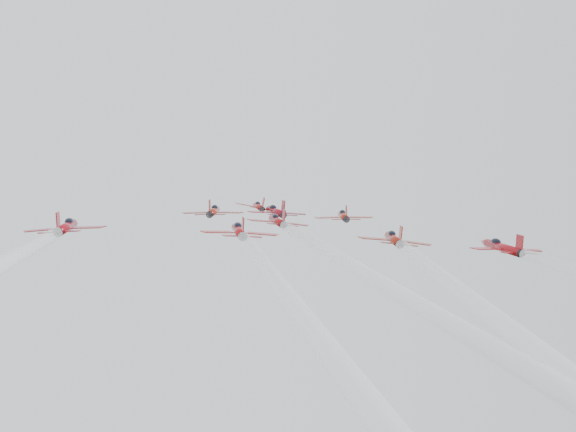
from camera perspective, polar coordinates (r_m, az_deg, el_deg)
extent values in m
cylinder|color=#AB1710|center=(147.68, -2.09, 0.64)|extent=(1.04, 8.69, 5.71)
cone|color=#AB1710|center=(153.43, -2.23, 0.81)|extent=(1.04, 2.33, 1.96)
cone|color=black|center=(142.40, -1.96, 0.47)|extent=(1.04, 1.51, 1.48)
ellipsoid|color=black|center=(149.81, -2.14, 0.89)|extent=(0.95, 2.23, 1.79)
cube|color=#AB1710|center=(146.78, -3.07, 0.65)|extent=(3.89, 2.56, 0.95)
cube|color=#AB1710|center=(147.12, -1.08, 0.55)|extent=(3.89, 2.56, 0.95)
cube|color=#AB1710|center=(143.45, -1.96, 0.96)|extent=(0.11, 2.43, 2.50)
cube|color=#AB1710|center=(143.26, -2.51, 0.53)|extent=(1.87, 1.27, 0.55)
cube|color=#AB1710|center=(143.44, -1.45, 0.48)|extent=(1.87, 1.27, 0.55)
cylinder|color=maroon|center=(132.09, -5.35, 0.30)|extent=(1.16, 9.71, 6.38)
cone|color=maroon|center=(138.52, -5.37, 0.53)|extent=(1.16, 2.60, 2.19)
cone|color=black|center=(126.18, -5.33, 0.07)|extent=(1.16, 1.69, 1.65)
ellipsoid|color=black|center=(134.47, -5.34, 0.61)|extent=(1.06, 2.49, 2.00)
cube|color=maroon|center=(131.25, -6.59, 0.31)|extent=(4.35, 2.85, 1.06)
cube|color=maroon|center=(131.31, -4.10, 0.18)|extent=(4.35, 2.85, 1.06)
cube|color=maroon|center=(127.34, -5.30, 0.69)|extent=(0.13, 2.72, 2.79)
cube|color=maroon|center=(127.23, -6.00, 0.15)|extent=(2.09, 1.42, 0.61)
cube|color=maroon|center=(127.26, -4.67, 0.08)|extent=(2.09, 1.42, 0.61)
cylinder|color=maroon|center=(138.76, -0.85, 0.29)|extent=(1.20, 10.02, 6.58)
cone|color=maroon|center=(145.38, -1.07, 0.51)|extent=(1.20, 2.68, 2.26)
cone|color=black|center=(132.69, -0.63, 0.06)|extent=(1.20, 1.74, 1.70)
ellipsoid|color=black|center=(141.21, -0.92, 0.60)|extent=(1.09, 2.57, 2.07)
cube|color=maroon|center=(137.66, -2.04, 0.30)|extent=(4.49, 2.95, 1.09)
cube|color=maroon|center=(138.19, 0.40, 0.18)|extent=(4.49, 2.95, 1.09)
cube|color=maroon|center=(133.89, -0.64, 0.67)|extent=(0.13, 2.80, 2.88)
cube|color=maroon|center=(133.64, -1.32, 0.14)|extent=(2.15, 1.46, 0.63)
cube|color=maroon|center=(133.92, -0.02, 0.07)|extent=(2.15, 1.46, 0.63)
cylinder|color=#AC2110|center=(137.70, 3.98, -0.04)|extent=(1.16, 9.65, 6.34)
cone|color=#AC2110|center=(144.01, 3.55, 0.19)|extent=(1.16, 2.58, 2.17)
cone|color=black|center=(131.92, 4.41, -0.28)|extent=(1.16, 1.68, 1.64)
ellipsoid|color=black|center=(140.04, 3.83, 0.26)|extent=(1.05, 2.48, 1.99)
cube|color=#AC2110|center=(136.41, 2.86, -0.04)|extent=(4.32, 2.84, 1.05)
cube|color=#AC2110|center=(137.40, 5.20, -0.16)|extent=(4.32, 2.84, 1.05)
cube|color=#AC2110|center=(133.06, 4.35, 0.32)|extent=(0.13, 2.70, 2.78)
cube|color=#AC2110|center=(132.70, 3.71, -0.20)|extent=(2.08, 1.41, 0.61)
cube|color=#AC2110|center=(133.23, 4.95, -0.26)|extent=(2.08, 1.41, 0.61)
cylinder|color=#A10F11|center=(121.09, -0.75, -0.39)|extent=(1.10, 9.14, 6.00)
cone|color=#A10F11|center=(127.12, -0.99, -0.13)|extent=(1.10, 2.44, 2.06)
cone|color=black|center=(115.56, -0.51, -0.66)|extent=(1.10, 1.59, 1.55)
ellipsoid|color=black|center=(123.32, -0.83, -0.06)|extent=(1.00, 2.34, 1.89)
cube|color=#A10F11|center=(120.08, -2.00, -0.39)|extent=(4.09, 2.69, 1.00)
cube|color=#A10F11|center=(120.58, 0.55, -0.52)|extent=(4.09, 2.69, 1.00)
cube|color=#A10F11|center=(116.64, -0.53, -0.02)|extent=(0.12, 2.56, 2.63)
cube|color=#A10F11|center=(116.42, -1.24, -0.58)|extent=(1.96, 1.33, 0.57)
cube|color=#A10F11|center=(116.69, 0.13, -0.65)|extent=(1.96, 1.33, 0.57)
cylinder|color=white|center=(71.03, 2.82, -4.39)|extent=(1.39, 77.94, 46.74)
cylinder|color=maroon|center=(100.60, -15.52, -0.80)|extent=(1.14, 9.47, 6.22)
cone|color=maroon|center=(106.78, -14.94, -0.45)|extent=(1.14, 2.53, 2.13)
cone|color=black|center=(94.94, -16.10, -1.16)|extent=(1.14, 1.64, 1.61)
ellipsoid|color=black|center=(102.87, -15.28, -0.37)|extent=(1.03, 2.43, 1.95)
cube|color=maroon|center=(100.29, -17.16, -0.79)|extent=(4.24, 2.78, 1.03)
cube|color=maroon|center=(99.37, -14.01, -0.96)|extent=(4.24, 2.78, 1.03)
cube|color=maroon|center=(96.01, -15.95, -0.35)|extent=(0.12, 2.65, 2.72)
cube|color=maroon|center=(96.21, -16.84, -1.05)|extent=(2.04, 1.38, 0.60)
cube|color=maroon|center=(95.71, -15.14, -1.14)|extent=(2.04, 1.38, 0.60)
cylinder|color=#AF1011|center=(103.91, -3.50, -1.12)|extent=(1.17, 9.74, 6.40)
cone|color=#AF1011|center=(110.35, -3.63, -0.75)|extent=(1.17, 2.61, 2.19)
cone|color=black|center=(98.01, -3.36, -1.51)|extent=(1.17, 1.69, 1.65)
ellipsoid|color=black|center=(106.28, -3.54, -0.69)|extent=(1.06, 2.50, 2.01)
cube|color=#AF1011|center=(102.99, -5.07, -1.13)|extent=(4.36, 2.86, 1.06)
cube|color=#AF1011|center=(103.24, -1.89, -1.28)|extent=(4.36, 2.86, 1.06)
cube|color=#AF1011|center=(99.14, -3.35, -0.69)|extent=(0.13, 2.73, 2.80)
cube|color=#AF1011|center=(99.00, -4.25, -1.39)|extent=(2.09, 1.42, 0.61)
cube|color=#AF1011|center=(99.14, -2.53, -1.48)|extent=(2.09, 1.42, 0.61)
cylinder|color=white|center=(50.52, -1.07, -7.89)|extent=(1.49, 83.08, 49.82)
cylinder|color=#9E1D0F|center=(106.10, 7.55, -1.68)|extent=(1.13, 9.40, 6.18)
cone|color=#9E1D0F|center=(112.16, 6.82, -1.30)|extent=(1.13, 2.51, 2.12)
cone|color=black|center=(100.57, 8.30, -2.07)|extent=(1.13, 1.63, 1.60)
ellipsoid|color=black|center=(108.33, 7.28, -1.26)|extent=(1.02, 2.41, 1.94)
cube|color=#9E1D0F|center=(104.70, 6.18, -1.70)|extent=(4.21, 2.76, 1.03)
cube|color=#9E1D0F|center=(106.01, 9.10, -1.83)|extent=(4.21, 2.76, 1.03)
cube|color=#9E1D0F|center=(101.63, 8.18, -1.30)|extent=(0.12, 2.63, 2.70)
cube|color=#9E1D0F|center=(101.21, 7.37, -1.96)|extent=(2.02, 1.37, 0.59)
cube|color=#9E1D0F|center=(101.92, 8.94, -2.03)|extent=(2.02, 1.37, 0.59)
cylinder|color=white|center=(57.22, 19.75, -7.88)|extent=(1.43, 80.18, 48.08)
cylinder|color=#A91017|center=(106.80, 15.06, -2.20)|extent=(1.11, 9.24, 6.07)
cone|color=#A91017|center=(112.51, 13.95, -1.81)|extent=(1.11, 2.47, 2.08)
cone|color=black|center=(101.59, 16.19, -2.61)|extent=(1.11, 1.60, 1.57)
ellipsoid|color=black|center=(108.90, 14.65, -1.79)|extent=(1.01, 2.37, 1.91)
cube|color=#A91017|center=(105.10, 13.83, -2.23)|extent=(4.14, 2.72, 1.01)
cube|color=#A91017|center=(107.07, 16.57, -2.34)|extent=(4.14, 2.72, 1.01)
cube|color=#A91017|center=(102.58, 15.99, -1.85)|extent=(0.12, 2.59, 2.66)
cube|color=#A91017|center=(101.99, 15.24, -2.50)|extent=(1.99, 1.35, 0.58)
cube|color=#A91017|center=(103.05, 16.70, -2.56)|extent=(1.99, 1.35, 0.58)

